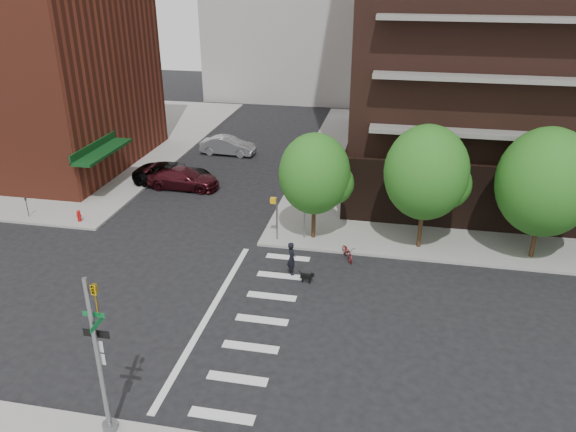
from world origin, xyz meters
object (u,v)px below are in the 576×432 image
Objects in this scene: dog_walker at (292,258)px; scooter at (348,252)px; parked_car_black at (174,175)px; parked_car_silver at (228,146)px; fire_hydrant at (79,215)px; traffic_signal at (101,370)px; parked_car_maroon at (183,178)px.

scooter is at bearing -75.27° from dog_walker.
parked_car_black is 3.13× the size of dog_walker.
dog_walker is at bearing -165.12° from scooter.
fire_hydrant is at bearing 164.23° from parked_car_silver.
parked_car_black is at bearing 169.73° from parked_car_silver.
dog_walker is at bearing -13.93° from fire_hydrant.
fire_hydrant is (-10.03, 15.29, -2.15)m from traffic_signal.
traffic_signal reaches higher than dog_walker.
fire_hydrant is 0.40× the size of dog_walker.
traffic_signal is 3.32× the size of dog_walker.
parked_car_silver is (0.86, 8.08, 0.00)m from parked_car_maroon.
dog_walker is (3.99, 11.81, -1.79)m from traffic_signal.
parked_car_maroon is 1.13× the size of parked_car_silver.
fire_hydrant is at bearing 151.22° from scooter.
parked_car_silver reaches higher than fire_hydrant.
parked_car_black reaches higher than scooter.
fire_hydrant is 8.05m from parked_car_maroon.
parked_car_silver is (-5.03, 30.27, -1.95)m from traffic_signal.
fire_hydrant is 8.05m from parked_car_black.
traffic_signal is 30.75m from parked_car_silver.
dog_walker reaches higher than parked_car_silver.
dog_walker is (10.78, -10.84, 0.12)m from parked_car_black.
dog_walker is (-2.67, -2.18, 0.48)m from scooter.
fire_hydrant is 0.14× the size of parked_car_maroon.
parked_car_maroon is at bearing 176.58° from parked_car_silver.
parked_car_maroon is at bearing 59.06° from fire_hydrant.
scooter is at bearing -120.55° from parked_car_black.
fire_hydrant is at bearing 150.01° from parked_car_maroon.
traffic_signal is 1.16× the size of parked_car_maroon.
fire_hydrant is 0.16× the size of parked_car_silver.
parked_car_black is 1.24× the size of parked_car_silver.
parked_car_black is 1.00m from parked_car_maroon.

